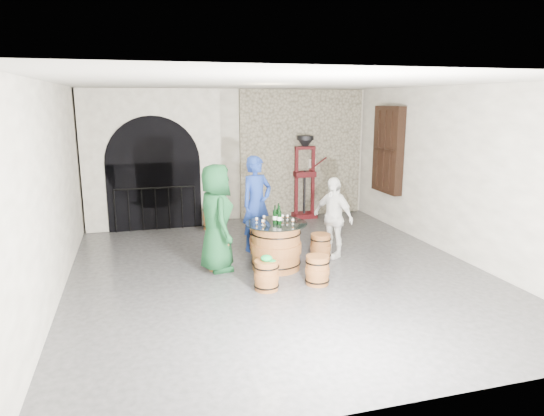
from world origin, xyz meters
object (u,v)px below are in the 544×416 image
object	(u,v)px
barrel_stool_far	(259,240)
person_blue	(257,204)
barrel_stool_right	(321,246)
wine_bottle_right	(278,214)
barrel_stool_near_left	(266,275)
wine_bottle_center	(279,217)
barrel_stool_near_right	(317,270)
person_white	(333,217)
barrel_stool_left	(219,257)
barrel_table	(276,246)
corking_press	(305,171)
side_barrel	(212,217)
person_green	(216,218)
wine_bottle_left	(275,216)

from	to	relation	value
barrel_stool_far	person_blue	xyz separation A→B (m)	(-0.01, 0.17, 0.70)
barrel_stool_right	wine_bottle_right	bearing A→B (deg)	-168.12
barrel_stool_near_left	wine_bottle_center	xyz separation A→B (m)	(0.45, 0.81, 0.73)
barrel_stool_near_right	wine_bottle_center	bearing A→B (deg)	116.40
barrel_stool_near_right	person_white	size ratio (longest dim) A/B	0.31
wine_bottle_right	barrel_stool_near_right	bearing A→B (deg)	-70.74
wine_bottle_center	wine_bottle_right	size ratio (longest dim) A/B	1.00
barrel_stool_left	barrel_stool_far	xyz separation A→B (m)	(0.93, 0.78, 0.00)
barrel_table	wine_bottle_right	bearing A→B (deg)	55.40
barrel_stool_near_left	corking_press	bearing A→B (deg)	63.52
wine_bottle_right	side_barrel	size ratio (longest dim) A/B	0.56
person_white	person_blue	bearing A→B (deg)	-149.59
barrel_stool_left	corking_press	bearing A→B (deg)	50.02
person_blue	side_barrel	bearing A→B (deg)	85.61
person_green	side_barrel	bearing A→B (deg)	-12.56
person_white	wine_bottle_center	size ratio (longest dim) A/B	4.72
barrel_table	barrel_stool_right	distance (m)	1.02
barrel_stool_far	person_white	distance (m)	1.52
barrel_stool_right	person_blue	world-z (taller)	person_blue
barrel_stool_far	barrel_table	bearing A→B (deg)	-87.35
barrel_stool_left	person_blue	size ratio (longest dim) A/B	0.25
barrel_stool_far	wine_bottle_center	world-z (taller)	wine_bottle_center
barrel_stool_far	wine_bottle_center	xyz separation A→B (m)	(0.08, -1.10, 0.73)
barrel_stool_far	barrel_stool_near_right	world-z (taller)	same
barrel_stool_near_left	side_barrel	size ratio (longest dim) A/B	0.83
barrel_stool_far	person_white	xyz separation A→B (m)	(1.28, -0.62, 0.53)
barrel_stool_far	wine_bottle_right	world-z (taller)	wine_bottle_right
barrel_stool_far	barrel_stool_right	bearing A→B (deg)	-35.08
barrel_stool_left	person_green	bearing A→B (deg)	167.21
person_blue	barrel_stool_near_right	bearing A→B (deg)	-99.86
barrel_stool_right	barrel_stool_near_right	world-z (taller)	same
person_green	corking_press	xyz separation A→B (m)	(2.80, 3.29, 0.27)
barrel_stool_far	corking_press	distance (m)	3.26
barrel_stool_near_right	barrel_stool_near_left	bearing A→B (deg)	-179.72
wine_bottle_left	side_barrel	xyz separation A→B (m)	(-0.64, 3.02, -0.68)
wine_bottle_right	side_barrel	world-z (taller)	wine_bottle_right
person_blue	side_barrel	size ratio (longest dim) A/B	3.25
barrel_stool_right	person_green	distance (m)	2.10
person_green	side_barrel	xyz separation A→B (m)	(0.34, 2.77, -0.65)
barrel_table	barrel_stool_near_right	world-z (taller)	barrel_table
wine_bottle_left	side_barrel	bearing A→B (deg)	102.04
person_green	wine_bottle_center	world-z (taller)	person_green
barrel_stool_near_left	wine_bottle_left	world-z (taller)	wine_bottle_left
barrel_stool_left	barrel_stool_near_right	world-z (taller)	same
wine_bottle_left	barrel_stool_near_left	bearing A→B (deg)	-114.03
wine_bottle_right	side_barrel	bearing A→B (deg)	104.50
barrel_stool_far	wine_bottle_right	size ratio (longest dim) A/B	1.48
person_white	barrel_table	bearing A→B (deg)	-100.80
person_white	wine_bottle_left	distance (m)	1.34
barrel_stool_right	person_green	xyz separation A→B (m)	(-1.97, -0.07, 0.70)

